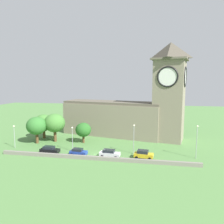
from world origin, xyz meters
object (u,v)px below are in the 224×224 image
(car_black, at_px, (50,150))
(tree_riverside_east, at_px, (44,123))
(car_yellow, at_px, (144,154))
(tree_by_tower, at_px, (83,130))
(streetlamp_central, at_px, (134,134))
(streetlamp_west_end, at_px, (14,133))
(tree_churchyard, at_px, (36,126))
(streetlamp_west_mid, at_px, (72,135))
(tree_riverside_west, at_px, (55,123))
(car_white, at_px, (110,153))
(car_blue, at_px, (78,152))
(streetlamp_east_mid, at_px, (197,137))
(church, at_px, (133,109))

(car_black, xyz_separation_m, tree_riverside_east, (-8.26, 13.06, 3.91))
(car_yellow, height_order, tree_by_tower, tree_by_tower)
(streetlamp_central, xyz_separation_m, tree_riverside_east, (-28.32, 9.80, 0.01))
(streetlamp_west_end, distance_m, streetlamp_central, 30.99)
(tree_churchyard, bearing_deg, streetlamp_central, -8.71)
(streetlamp_west_mid, relative_size, streetlamp_central, 0.87)
(streetlamp_central, bearing_deg, car_black, -170.77)
(streetlamp_west_end, xyz_separation_m, tree_riverside_west, (7.62, 7.85, 1.34))
(streetlamp_west_end, xyz_separation_m, streetlamp_central, (30.97, 0.96, 0.68))
(car_white, bearing_deg, car_black, 179.77)
(tree_riverside_east, bearing_deg, tree_riverside_west, -30.32)
(car_white, xyz_separation_m, tree_churchyard, (-22.31, 7.54, 4.08))
(tree_churchyard, bearing_deg, car_blue, -27.38)
(car_blue, height_order, tree_by_tower, tree_by_tower)
(car_blue, relative_size, car_yellow, 0.93)
(car_white, relative_size, tree_churchyard, 0.64)
(streetlamp_east_mid, bearing_deg, church, 132.63)
(streetlamp_east_mid, xyz_separation_m, tree_riverside_east, (-42.45, 10.43, -0.25))
(church, bearing_deg, car_yellow, -77.34)
(car_blue, height_order, car_white, car_white)
(streetlamp_central, height_order, tree_by_tower, streetlamp_central)
(tree_riverside_east, bearing_deg, car_black, -57.68)
(car_blue, distance_m, tree_churchyard, 17.20)
(car_white, relative_size, streetlamp_west_end, 0.81)
(car_black, bearing_deg, church, 47.89)
(car_yellow, relative_size, tree_riverside_east, 0.61)
(church, distance_m, streetlamp_central, 17.41)
(tree_riverside_east, xyz_separation_m, tree_churchyard, (0.79, -5.59, 0.20))
(streetlamp_east_mid, bearing_deg, streetlamp_central, 177.47)
(church, bearing_deg, car_blue, -118.02)
(car_black, distance_m, streetlamp_west_end, 11.60)
(car_black, bearing_deg, tree_riverside_west, 107.96)
(car_blue, relative_size, tree_churchyard, 0.55)
(streetlamp_west_end, height_order, tree_riverside_east, tree_riverside_east)
(streetlamp_west_end, bearing_deg, streetlamp_east_mid, 0.42)
(car_blue, distance_m, tree_riverside_east, 20.87)
(car_blue, bearing_deg, streetlamp_west_end, 172.19)
(car_white, bearing_deg, streetlamp_central, 32.45)
(tree_churchyard, relative_size, tree_by_tower, 1.31)
(car_black, distance_m, tree_churchyard, 11.34)
(church, distance_m, tree_churchyard, 28.80)
(streetlamp_east_mid, height_order, tree_riverside_east, streetlamp_east_mid)
(car_yellow, distance_m, streetlamp_central, 5.36)
(car_blue, height_order, tree_riverside_west, tree_riverside_west)
(streetlamp_west_mid, relative_size, streetlamp_east_mid, 0.82)
(car_blue, relative_size, tree_riverside_west, 0.51)
(car_yellow, xyz_separation_m, tree_riverside_east, (-30.82, 12.63, 3.81))
(tree_churchyard, bearing_deg, car_white, -18.66)
(streetlamp_central, relative_size, streetlamp_east_mid, 0.94)
(streetlamp_west_end, xyz_separation_m, streetlamp_west_mid, (15.90, 0.01, 0.14))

